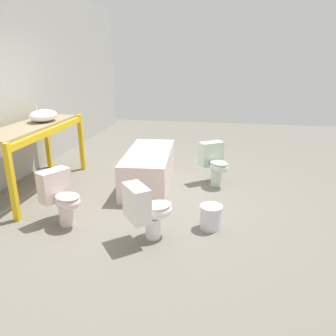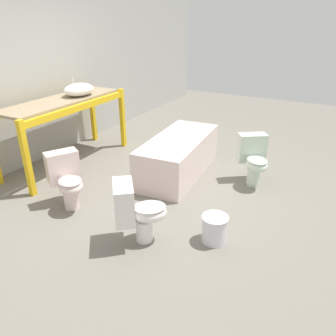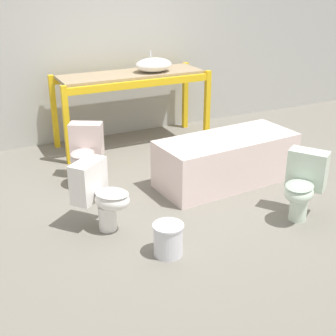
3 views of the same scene
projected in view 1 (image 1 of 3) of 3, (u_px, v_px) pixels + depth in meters
ground_plane at (137, 198)px, 4.75m from camera, size 12.00×12.00×0.00m
shelving_rack at (30, 135)px, 4.84m from camera, size 2.08×0.73×1.00m
sink_basin at (43, 116)px, 5.03m from camera, size 0.50×0.39×0.27m
bathtub_main at (149, 166)px, 5.17m from camera, size 1.65×0.79×0.55m
toilet_near at (61, 195)px, 3.94m from camera, size 0.53×0.61×0.66m
toilet_far at (147, 209)px, 3.58m from camera, size 0.57×0.60×0.66m
toilet_extra at (215, 162)px, 5.19m from camera, size 0.61×0.56×0.66m
bucket_white at (211, 216)px, 3.89m from camera, size 0.27×0.27×0.29m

